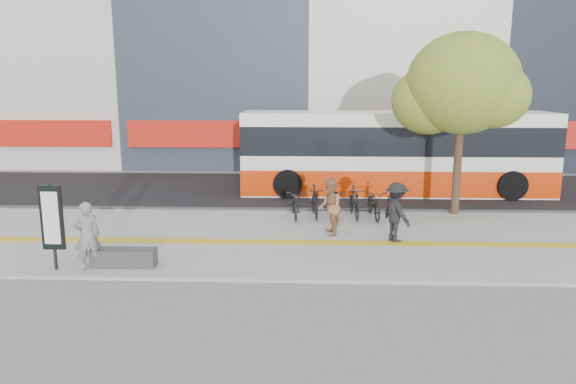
{
  "coord_description": "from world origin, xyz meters",
  "views": [
    {
      "loc": [
        2.02,
        -13.75,
        4.59
      ],
      "look_at": [
        1.41,
        2.0,
        1.36
      ],
      "focal_mm": 33.11,
      "sensor_mm": 36.0,
      "label": 1
    }
  ],
  "objects_px": {
    "street_tree": "(461,86)",
    "seated_woman": "(87,236)",
    "signboard": "(52,219)",
    "bus": "(395,155)",
    "pedestrian_tan": "(330,207)",
    "pedestrian_dark": "(396,212)",
    "bench": "(124,258)"
  },
  "relations": [
    {
      "from": "signboard",
      "to": "street_tree",
      "type": "relative_size",
      "value": 0.35
    },
    {
      "from": "signboard",
      "to": "pedestrian_dark",
      "type": "distance_m",
      "value": 9.2
    },
    {
      "from": "bench",
      "to": "pedestrian_tan",
      "type": "height_order",
      "value": "pedestrian_tan"
    },
    {
      "from": "signboard",
      "to": "bus",
      "type": "relative_size",
      "value": 0.17
    },
    {
      "from": "bench",
      "to": "street_tree",
      "type": "xyz_separation_m",
      "value": [
        9.78,
        6.02,
        4.21
      ]
    },
    {
      "from": "signboard",
      "to": "street_tree",
      "type": "xyz_separation_m",
      "value": [
        11.38,
        6.33,
        3.15
      ]
    },
    {
      "from": "street_tree",
      "to": "pedestrian_tan",
      "type": "relative_size",
      "value": 3.61
    },
    {
      "from": "bus",
      "to": "seated_woman",
      "type": "xyz_separation_m",
      "value": [
        -9.04,
        -9.92,
        -0.72
      ]
    },
    {
      "from": "street_tree",
      "to": "seated_woman",
      "type": "bearing_deg",
      "value": -149.47
    },
    {
      "from": "signboard",
      "to": "pedestrian_dark",
      "type": "relative_size",
      "value": 1.26
    },
    {
      "from": "pedestrian_dark",
      "to": "bench",
      "type": "bearing_deg",
      "value": 82.85
    },
    {
      "from": "bench",
      "to": "pedestrian_tan",
      "type": "bearing_deg",
      "value": 29.88
    },
    {
      "from": "street_tree",
      "to": "seated_woman",
      "type": "height_order",
      "value": "street_tree"
    },
    {
      "from": "seated_woman",
      "to": "pedestrian_dark",
      "type": "relative_size",
      "value": 0.98
    },
    {
      "from": "bench",
      "to": "bus",
      "type": "distance_m",
      "value": 12.8
    },
    {
      "from": "bench",
      "to": "signboard",
      "type": "distance_m",
      "value": 1.94
    },
    {
      "from": "signboard",
      "to": "bus",
      "type": "height_order",
      "value": "bus"
    },
    {
      "from": "pedestrian_tan",
      "to": "bench",
      "type": "bearing_deg",
      "value": -64.69
    },
    {
      "from": "street_tree",
      "to": "pedestrian_dark",
      "type": "relative_size",
      "value": 3.62
    },
    {
      "from": "street_tree",
      "to": "bus",
      "type": "height_order",
      "value": "street_tree"
    },
    {
      "from": "street_tree",
      "to": "seated_woman",
      "type": "xyz_separation_m",
      "value": [
        -10.58,
        -6.24,
        -3.58
      ]
    },
    {
      "from": "bench",
      "to": "bus",
      "type": "height_order",
      "value": "bus"
    },
    {
      "from": "pedestrian_tan",
      "to": "bus",
      "type": "bearing_deg",
      "value": 151.46
    },
    {
      "from": "seated_woman",
      "to": "pedestrian_tan",
      "type": "xyz_separation_m",
      "value": [
        6.07,
        3.25,
        0.02
      ]
    },
    {
      "from": "signboard",
      "to": "seated_woman",
      "type": "relative_size",
      "value": 1.29
    },
    {
      "from": "pedestrian_dark",
      "to": "bus",
      "type": "bearing_deg",
      "value": -34.36
    },
    {
      "from": "bench",
      "to": "pedestrian_dark",
      "type": "height_order",
      "value": "pedestrian_dark"
    },
    {
      "from": "signboard",
      "to": "pedestrian_dark",
      "type": "bearing_deg",
      "value": 17.43
    },
    {
      "from": "street_tree",
      "to": "seated_woman",
      "type": "relative_size",
      "value": 3.71
    },
    {
      "from": "bench",
      "to": "street_tree",
      "type": "height_order",
      "value": "street_tree"
    },
    {
      "from": "seated_woman",
      "to": "bus",
      "type": "bearing_deg",
      "value": -160.35
    },
    {
      "from": "street_tree",
      "to": "bus",
      "type": "bearing_deg",
      "value": 112.74
    }
  ]
}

